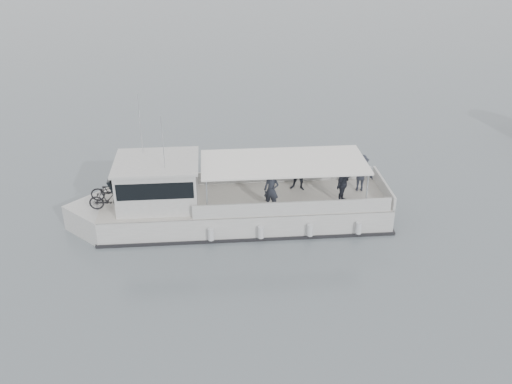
{
  "coord_description": "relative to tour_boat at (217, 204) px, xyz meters",
  "views": [
    {
      "loc": [
        6.17,
        -20.34,
        13.56
      ],
      "look_at": [
        5.6,
        3.25,
        1.6
      ],
      "focal_mm": 40.0,
      "sensor_mm": 36.0,
      "label": 1
    }
  ],
  "objects": [
    {
      "name": "ground",
      "position": [
        -3.79,
        -3.11,
        -1.04
      ],
      "size": [
        1400.0,
        1400.0,
        0.0
      ],
      "primitive_type": "plane",
      "color": "slate",
      "rests_on": "ground"
    },
    {
      "name": "tour_boat",
      "position": [
        0.0,
        0.0,
        0.0
      ],
      "size": [
        15.28,
        5.11,
        6.36
      ],
      "rotation": [
        0.0,
        0.0,
        0.11
      ],
      "color": "silver",
      "rests_on": "ground"
    }
  ]
}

